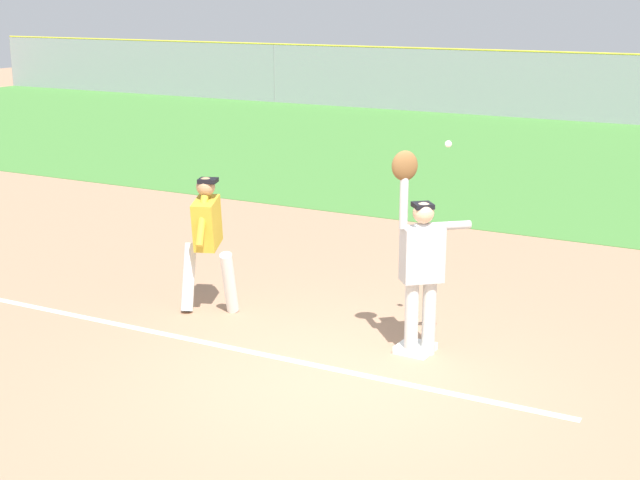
{
  "coord_description": "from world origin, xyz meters",
  "views": [
    {
      "loc": [
        3.87,
        -7.65,
        3.83
      ],
      "look_at": [
        -0.91,
        1.33,
        1.05
      ],
      "focal_mm": 50.4,
      "sensor_mm": 36.0,
      "label": 1
    }
  ],
  "objects_px": {
    "fielder": "(420,257)",
    "runner": "(207,235)",
    "parked_car_tan": "(579,88)",
    "first_base": "(415,348)",
    "parked_car_white": "(414,82)",
    "baseball": "(448,144)"
  },
  "relations": [
    {
      "from": "fielder",
      "to": "runner",
      "type": "relative_size",
      "value": 1.33
    },
    {
      "from": "fielder",
      "to": "parked_car_tan",
      "type": "bearing_deg",
      "value": -31.63
    },
    {
      "from": "parked_car_tan",
      "to": "first_base",
      "type": "bearing_deg",
      "value": -79.87
    },
    {
      "from": "first_base",
      "to": "runner",
      "type": "distance_m",
      "value": 2.92
    },
    {
      "from": "runner",
      "to": "parked_car_white",
      "type": "height_order",
      "value": "runner"
    },
    {
      "from": "fielder",
      "to": "parked_car_tan",
      "type": "xyz_separation_m",
      "value": [
        -3.52,
        23.71,
        -0.45
      ]
    },
    {
      "from": "baseball",
      "to": "runner",
      "type": "bearing_deg",
      "value": -174.42
    },
    {
      "from": "first_base",
      "to": "fielder",
      "type": "relative_size",
      "value": 0.17
    },
    {
      "from": "parked_car_tan",
      "to": "runner",
      "type": "bearing_deg",
      "value": -86.49
    },
    {
      "from": "runner",
      "to": "baseball",
      "type": "distance_m",
      "value": 3.24
    },
    {
      "from": "parked_car_white",
      "to": "fielder",
      "type": "bearing_deg",
      "value": -61.97
    },
    {
      "from": "fielder",
      "to": "parked_car_tan",
      "type": "relative_size",
      "value": 0.51
    },
    {
      "from": "first_base",
      "to": "parked_car_tan",
      "type": "relative_size",
      "value": 0.09
    },
    {
      "from": "first_base",
      "to": "parked_car_white",
      "type": "height_order",
      "value": "parked_car_white"
    },
    {
      "from": "runner",
      "to": "parked_car_white",
      "type": "relative_size",
      "value": 0.38
    },
    {
      "from": "fielder",
      "to": "parked_car_tan",
      "type": "height_order",
      "value": "fielder"
    },
    {
      "from": "runner",
      "to": "parked_car_white",
      "type": "distance_m",
      "value": 24.17
    },
    {
      "from": "fielder",
      "to": "runner",
      "type": "xyz_separation_m",
      "value": [
        -2.81,
        0.05,
        -0.12
      ]
    },
    {
      "from": "first_base",
      "to": "runner",
      "type": "height_order",
      "value": "runner"
    },
    {
      "from": "baseball",
      "to": "parked_car_tan",
      "type": "distance_m",
      "value": 23.72
    },
    {
      "from": "first_base",
      "to": "baseball",
      "type": "height_order",
      "value": "baseball"
    },
    {
      "from": "runner",
      "to": "parked_car_white",
      "type": "bearing_deg",
      "value": 86.31
    }
  ]
}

